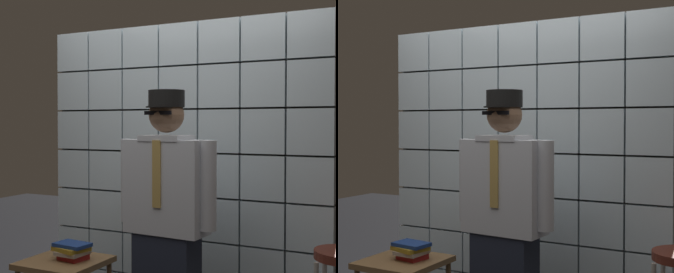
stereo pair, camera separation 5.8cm
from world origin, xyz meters
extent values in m
cube|color=silver|center=(-0.97, 1.11, 0.48)|extent=(0.31, 0.08, 0.31)
cube|color=silver|center=(-0.65, 1.11, 0.48)|extent=(0.31, 0.08, 0.31)
cube|color=silver|center=(-0.32, 1.11, 0.48)|extent=(0.31, 0.08, 0.31)
cube|color=silver|center=(0.00, 1.11, 0.48)|extent=(0.31, 0.08, 0.31)
cube|color=silver|center=(0.32, 1.11, 0.48)|extent=(0.31, 0.08, 0.31)
cube|color=silver|center=(0.65, 1.11, 0.48)|extent=(0.31, 0.08, 0.31)
cube|color=silver|center=(-0.97, 1.11, 0.80)|extent=(0.31, 0.08, 0.31)
cube|color=silver|center=(-0.65, 1.11, 0.80)|extent=(0.31, 0.08, 0.31)
cube|color=silver|center=(-0.32, 1.11, 0.80)|extent=(0.31, 0.08, 0.31)
cube|color=silver|center=(0.00, 1.11, 0.80)|extent=(0.31, 0.08, 0.31)
cube|color=silver|center=(0.32, 1.11, 0.80)|extent=(0.31, 0.08, 0.31)
cube|color=silver|center=(0.65, 1.11, 0.80)|extent=(0.31, 0.08, 0.31)
cube|color=silver|center=(0.97, 1.11, 0.80)|extent=(0.31, 0.08, 0.31)
cube|color=silver|center=(-0.97, 1.11, 1.13)|extent=(0.31, 0.08, 0.31)
cube|color=silver|center=(-0.65, 1.11, 1.13)|extent=(0.31, 0.08, 0.31)
cube|color=silver|center=(-0.32, 1.11, 1.13)|extent=(0.31, 0.08, 0.31)
cube|color=silver|center=(0.00, 1.11, 1.13)|extent=(0.31, 0.08, 0.31)
cube|color=silver|center=(0.32, 1.11, 1.13)|extent=(0.31, 0.08, 0.31)
cube|color=silver|center=(0.65, 1.11, 1.13)|extent=(0.31, 0.08, 0.31)
cube|color=silver|center=(0.97, 1.11, 1.13)|extent=(0.31, 0.08, 0.31)
cube|color=silver|center=(-0.97, 1.11, 1.45)|extent=(0.31, 0.08, 0.31)
cube|color=silver|center=(-0.65, 1.11, 1.45)|extent=(0.31, 0.08, 0.31)
cube|color=silver|center=(-0.32, 1.11, 1.45)|extent=(0.31, 0.08, 0.31)
cube|color=silver|center=(0.00, 1.11, 1.45)|extent=(0.31, 0.08, 0.31)
cube|color=silver|center=(0.32, 1.11, 1.45)|extent=(0.31, 0.08, 0.31)
cube|color=silver|center=(0.65, 1.11, 1.45)|extent=(0.31, 0.08, 0.31)
cube|color=silver|center=(0.97, 1.11, 1.45)|extent=(0.31, 0.08, 0.31)
cube|color=silver|center=(-0.97, 1.11, 1.77)|extent=(0.31, 0.08, 0.31)
cube|color=silver|center=(-0.65, 1.11, 1.77)|extent=(0.31, 0.08, 0.31)
cube|color=silver|center=(-0.32, 1.11, 1.77)|extent=(0.31, 0.08, 0.31)
cube|color=silver|center=(0.00, 1.11, 1.77)|extent=(0.31, 0.08, 0.31)
cube|color=silver|center=(0.32, 1.11, 1.77)|extent=(0.31, 0.08, 0.31)
cube|color=silver|center=(0.65, 1.11, 1.77)|extent=(0.31, 0.08, 0.31)
cube|color=silver|center=(0.97, 1.11, 1.77)|extent=(0.31, 0.08, 0.31)
cube|color=silver|center=(-0.97, 1.11, 2.10)|extent=(0.31, 0.08, 0.31)
cube|color=silver|center=(-0.65, 1.11, 2.10)|extent=(0.31, 0.08, 0.31)
cube|color=silver|center=(-0.32, 1.11, 2.10)|extent=(0.31, 0.08, 0.31)
cube|color=silver|center=(0.00, 1.11, 2.10)|extent=(0.31, 0.08, 0.31)
cube|color=silver|center=(0.32, 1.11, 2.10)|extent=(0.31, 0.08, 0.31)
cube|color=silver|center=(0.65, 1.11, 2.10)|extent=(0.31, 0.08, 0.31)
cube|color=silver|center=(0.97, 1.11, 2.10)|extent=(0.31, 0.08, 0.31)
cube|color=#38332D|center=(0.00, 1.16, 1.13)|extent=(2.29, 0.02, 2.29)
cube|color=silver|center=(0.22, 0.46, 1.11)|extent=(0.53, 0.26, 0.58)
cube|color=tan|center=(0.21, 0.34, 1.20)|extent=(0.06, 0.01, 0.41)
cube|color=silver|center=(0.22, 0.46, 1.41)|extent=(0.30, 0.25, 0.04)
sphere|color=#846047|center=(0.22, 0.46, 1.56)|extent=(0.22, 0.22, 0.22)
ellipsoid|color=black|center=(0.21, 0.41, 1.52)|extent=(0.15, 0.09, 0.10)
cube|color=black|center=(0.21, 0.36, 1.57)|extent=(0.19, 0.03, 0.02)
cylinder|color=black|center=(0.21, 0.38, 1.61)|extent=(0.18, 0.18, 0.01)
cylinder|color=black|center=(0.22, 0.46, 1.66)|extent=(0.23, 0.23, 0.11)
cylinder|color=silver|center=(0.50, 0.44, 1.14)|extent=(0.11, 0.11, 0.54)
cylinder|color=silver|center=(-0.07, 0.48, 1.14)|extent=(0.11, 0.11, 0.54)
cube|color=brown|center=(-0.56, 0.44, 0.55)|extent=(0.52, 0.52, 0.04)
cube|color=maroon|center=(-0.51, 0.46, 0.59)|extent=(0.19, 0.17, 0.04)
cube|color=gray|center=(-0.50, 0.45, 0.62)|extent=(0.19, 0.20, 0.03)
cube|color=olive|center=(-0.51, 0.45, 0.65)|extent=(0.25, 0.23, 0.03)
cube|color=navy|center=(-0.50, 0.45, 0.67)|extent=(0.25, 0.18, 0.02)
camera|label=1|loc=(1.66, -2.35, 1.50)|focal=54.48mm
camera|label=2|loc=(1.71, -2.32, 1.50)|focal=54.48mm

